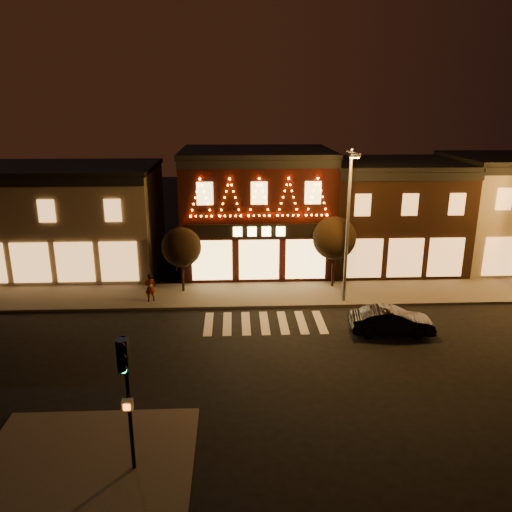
{
  "coord_description": "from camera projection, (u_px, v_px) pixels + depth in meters",
  "views": [
    {
      "loc": [
        -1.57,
        -20.87,
        11.36
      ],
      "look_at": [
        -0.46,
        4.0,
        3.77
      ],
      "focal_mm": 35.49,
      "sensor_mm": 36.0,
      "label": 1
    }
  ],
  "objects": [
    {
      "name": "pedestrian",
      "position": [
        150.0,
        287.0,
        29.52
      ],
      "size": [
        0.71,
        0.59,
        1.68
      ],
      "primitive_type": "imported",
      "rotation": [
        0.0,
        0.0,
        3.49
      ],
      "color": "gray",
      "rests_on": "sidewalk_far"
    },
    {
      "name": "building_pulp",
      "position": [
        256.0,
        209.0,
        35.47
      ],
      "size": [
        10.2,
        8.34,
        8.3
      ],
      "color": "black",
      "rests_on": "ground"
    },
    {
      "name": "tree_right",
      "position": [
        334.0,
        238.0,
        31.28
      ],
      "size": [
        2.69,
        2.69,
        4.49
      ],
      "rotation": [
        0.0,
        0.0,
        0.14
      ],
      "color": "black",
      "rests_on": "sidewalk_far"
    },
    {
      "name": "tree_left",
      "position": [
        182.0,
        247.0,
        30.56
      ],
      "size": [
        2.4,
        2.4,
        4.02
      ],
      "rotation": [
        0.0,
        0.0,
        0.26
      ],
      "color": "black",
      "rests_on": "sidewalk_far"
    },
    {
      "name": "sidewalk_far",
      "position": [
        293.0,
        294.0,
        31.03
      ],
      "size": [
        44.0,
        4.0,
        0.15
      ],
      "primitive_type": "cube",
      "color": "#47423D",
      "rests_on": "ground"
    },
    {
      "name": "ground",
      "position": [
        270.0,
        359.0,
        23.33
      ],
      "size": [
        120.0,
        120.0,
        0.0
      ],
      "primitive_type": "plane",
      "color": "black",
      "rests_on": "ground"
    },
    {
      "name": "sidewalk_near",
      "position": [
        80.0,
        478.0,
        15.86
      ],
      "size": [
        7.0,
        7.0,
        0.15
      ],
      "primitive_type": "cube",
      "color": "#47423D",
      "rests_on": "ground"
    },
    {
      "name": "building_left",
      "position": [
        69.0,
        218.0,
        35.07
      ],
      "size": [
        12.2,
        8.28,
        7.3
      ],
      "color": "#746652",
      "rests_on": "ground"
    },
    {
      "name": "building_right_a",
      "position": [
        389.0,
        213.0,
        36.0
      ],
      "size": [
        9.2,
        8.28,
        7.5
      ],
      "color": "black",
      "rests_on": "ground"
    },
    {
      "name": "dark_sedan",
      "position": [
        392.0,
        321.0,
        25.7
      ],
      "size": [
        4.28,
        1.76,
        1.38
      ],
      "primitive_type": "imported",
      "rotation": [
        0.0,
        0.0,
        1.5
      ],
      "color": "black",
      "rests_on": "ground"
    },
    {
      "name": "traffic_signal_near",
      "position": [
        126.0,
        379.0,
        15.11
      ],
      "size": [
        0.33,
        0.48,
        4.65
      ],
      "rotation": [
        0.0,
        0.0,
        -0.01
      ],
      "color": "black",
      "rests_on": "sidewalk_near"
    },
    {
      "name": "streetlamp_mid",
      "position": [
        349.0,
        216.0,
        28.04
      ],
      "size": [
        0.62,
        2.02,
        8.8
      ],
      "rotation": [
        0.0,
        0.0,
        0.14
      ],
      "color": "#59595E",
      "rests_on": "sidewalk_far"
    }
  ]
}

